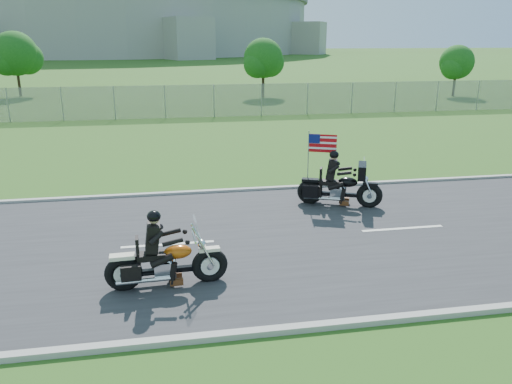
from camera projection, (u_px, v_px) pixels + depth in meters
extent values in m
plane|color=#2E4E18|center=(250.00, 240.00, 12.26)|extent=(420.00, 420.00, 0.00)
cube|color=#28282B|center=(250.00, 240.00, 12.26)|extent=(120.00, 8.00, 0.04)
cube|color=#9E9B93|center=(230.00, 191.00, 16.06)|extent=(120.00, 0.18, 0.12)
cube|color=#9E9B93|center=(289.00, 329.00, 8.44)|extent=(120.00, 0.18, 0.12)
cube|color=gray|center=(114.00, 103.00, 29.95)|extent=(60.00, 0.03, 2.00)
cylinder|color=#A3A099|center=(108.00, 21.00, 165.87)|extent=(130.00, 130.00, 20.00)
cylinder|color=#382316|center=(263.00, 82.00, 41.09)|extent=(0.22, 0.22, 2.52)
sphere|color=#184F15|center=(263.00, 58.00, 40.53)|extent=(3.20, 3.20, 3.20)
sphere|color=#184F15|center=(270.00, 62.00, 41.19)|extent=(2.40, 2.40, 2.40)
sphere|color=#184F15|center=(257.00, 64.00, 40.20)|extent=(2.24, 2.24, 2.24)
cylinder|color=#382316|center=(19.00, 80.00, 41.51)|extent=(0.22, 0.22, 2.80)
sphere|color=#184F15|center=(15.00, 53.00, 40.89)|extent=(3.60, 3.60, 3.60)
sphere|color=#184F15|center=(27.00, 58.00, 41.63)|extent=(2.70, 2.70, 2.70)
sphere|color=#184F15|center=(6.00, 60.00, 40.51)|extent=(2.52, 2.52, 2.52)
cylinder|color=#382316|center=(454.00, 83.00, 41.89)|extent=(0.22, 0.22, 2.24)
sphere|color=#184F15|center=(457.00, 62.00, 41.39)|extent=(2.80, 2.80, 2.80)
sphere|color=#184F15|center=(460.00, 66.00, 41.98)|extent=(2.10, 2.10, 2.10)
sphere|color=#184F15|center=(453.00, 67.00, 41.10)|extent=(1.96, 1.96, 1.96)
torus|color=black|center=(210.00, 265.00, 10.07)|extent=(0.74, 0.22, 0.74)
torus|color=black|center=(124.00, 274.00, 9.71)|extent=(0.74, 0.22, 0.74)
ellipsoid|color=#C4530E|center=(178.00, 252.00, 9.83)|extent=(0.57, 0.35, 0.28)
cube|color=black|center=(151.00, 256.00, 9.73)|extent=(0.56, 0.33, 0.12)
cube|color=black|center=(153.00, 237.00, 9.63)|extent=(0.26, 0.41, 0.55)
sphere|color=black|center=(154.00, 216.00, 9.51)|extent=(0.28, 0.28, 0.27)
cube|color=silver|center=(197.00, 227.00, 9.77)|extent=(0.06, 0.46, 0.40)
torus|color=black|center=(369.00, 196.00, 14.47)|extent=(0.77, 0.45, 0.75)
torus|color=black|center=(310.00, 192.00, 14.81)|extent=(0.77, 0.45, 0.75)
ellipsoid|color=black|center=(348.00, 182.00, 14.48)|extent=(0.65, 0.52, 0.29)
cube|color=black|center=(329.00, 182.00, 14.60)|extent=(0.63, 0.49, 0.12)
cube|color=black|center=(332.00, 169.00, 14.47)|extent=(0.38, 0.47, 0.56)
sphere|color=black|center=(334.00, 155.00, 14.33)|extent=(0.36, 0.36, 0.28)
cube|color=black|center=(362.00, 171.00, 14.30)|extent=(0.51, 0.84, 0.41)
cube|color=#B70C11|center=(323.00, 143.00, 14.51)|extent=(0.76, 0.32, 0.53)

